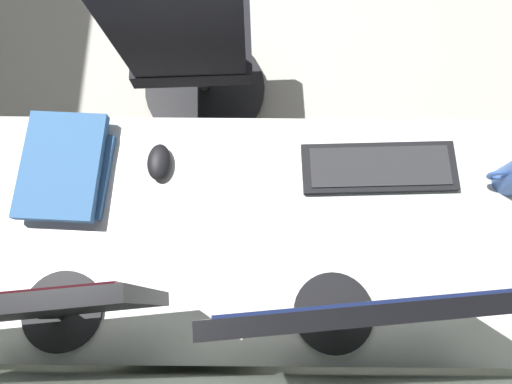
{
  "coord_description": "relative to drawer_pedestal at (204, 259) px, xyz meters",
  "views": [
    {
      "loc": [
        -0.08,
        2.19,
        1.84
      ],
      "look_at": [
        -0.08,
        1.94,
        0.95
      ],
      "focal_mm": 29.95,
      "sensor_mm": 36.0,
      "label": 1
    }
  ],
  "objects": [
    {
      "name": "monitor_secondary",
      "position": [
        0.3,
        0.17,
        0.65
      ],
      "size": [
        0.58,
        0.2,
        0.46
      ],
      "color": "black",
      "rests_on": "desk"
    },
    {
      "name": "desk",
      "position": [
        -0.18,
        -0.03,
        0.31
      ],
      "size": [
        1.86,
        0.66,
        0.73
      ],
      "color": "white",
      "rests_on": "ground"
    },
    {
      "name": "book_stack_near",
      "position": [
        0.34,
        -0.19,
        0.41
      ],
      "size": [
        0.24,
        0.31,
        0.05
      ],
      "color": "#38669E",
      "rests_on": "desk"
    },
    {
      "name": "monitor_primary",
      "position": [
        -0.38,
        0.17,
        0.65
      ],
      "size": [
        0.57,
        0.2,
        0.47
      ],
      "color": "black",
      "rests_on": "desk"
    },
    {
      "name": "mouse_main",
      "position": [
        0.09,
        -0.22,
        0.4
      ],
      "size": [
        0.06,
        0.1,
        0.03
      ],
      "primitive_type": "ellipsoid",
      "color": "black",
      "rests_on": "desk"
    },
    {
      "name": "keyboard_main",
      "position": [
        -0.51,
        -0.21,
        0.39
      ],
      "size": [
        0.42,
        0.15,
        0.02
      ],
      "color": "black",
      "rests_on": "desk"
    },
    {
      "name": "drawer_pedestal",
      "position": [
        0.0,
        0.0,
        0.0
      ],
      "size": [
        0.4,
        0.51,
        0.69
      ],
      "color": "white",
      "rests_on": "ground"
    },
    {
      "name": "office_chair",
      "position": [
        0.06,
        -0.76,
        0.11
      ],
      "size": [
        0.56,
        0.56,
        0.97
      ],
      "color": "black",
      "rests_on": "ground"
    }
  ]
}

